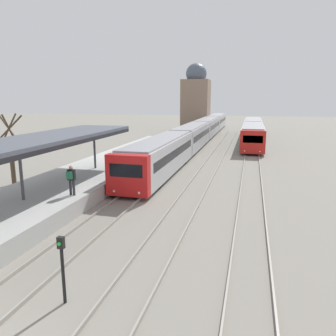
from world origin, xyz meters
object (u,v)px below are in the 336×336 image
person_on_platform (71,178)px  signal_post_near (62,263)px  train_far (253,130)px  train_near (200,130)px

person_on_platform → signal_post_near: size_ratio=0.78×
train_far → signal_post_near: size_ratio=12.48×
train_far → signal_post_near: (-5.46, -41.57, -0.29)m
train_far → train_near: bearing=-162.0°
train_near → signal_post_near: train_near is taller
train_far → signal_post_near: bearing=-97.5°
person_on_platform → train_far: size_ratio=0.06×
signal_post_near → train_far: bearing=82.5°
train_near → train_far: 7.73m
person_on_platform → signal_post_near: 8.65m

